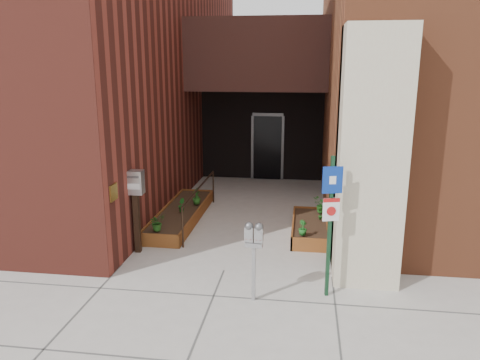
% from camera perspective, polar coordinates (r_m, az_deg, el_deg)
% --- Properties ---
extents(ground, '(80.00, 80.00, 0.00)m').
position_cam_1_polar(ground, '(8.94, -1.98, -10.97)').
color(ground, '#9E9991').
rests_on(ground, ground).
extents(architecture, '(20.00, 14.60, 10.00)m').
position_cam_1_polar(architecture, '(14.99, 1.95, 18.68)').
color(architecture, maroon).
rests_on(architecture, ground).
extents(planter_left, '(0.90, 3.60, 0.30)m').
position_cam_1_polar(planter_left, '(11.66, -7.21, -4.25)').
color(planter_left, brown).
rests_on(planter_left, ground).
extents(planter_right, '(0.80, 2.20, 0.30)m').
position_cam_1_polar(planter_right, '(10.80, 8.50, -5.81)').
color(planter_right, brown).
rests_on(planter_right, ground).
extents(handrail, '(0.04, 3.34, 0.90)m').
position_cam_1_polar(handrail, '(11.32, -4.93, -1.51)').
color(handrail, black).
rests_on(handrail, ground).
extents(parking_meter, '(0.30, 0.15, 1.35)m').
position_cam_1_polar(parking_meter, '(7.50, 1.70, -7.37)').
color(parking_meter, gray).
rests_on(parking_meter, ground).
extents(sign_post, '(0.32, 0.12, 2.38)m').
position_cam_1_polar(sign_post, '(7.63, 10.99, -3.89)').
color(sign_post, '#14371F').
rests_on(sign_post, ground).
extents(payment_dropbox, '(0.35, 0.28, 1.72)m').
position_cam_1_polar(payment_dropbox, '(9.58, -12.64, -1.66)').
color(payment_dropbox, black).
rests_on(payment_dropbox, ground).
extents(shrub_left_a, '(0.46, 0.46, 0.36)m').
position_cam_1_polar(shrub_left_a, '(10.16, -10.07, -5.09)').
color(shrub_left_a, '#205016').
rests_on(shrub_left_a, planter_left).
extents(shrub_left_b, '(0.23, 0.23, 0.32)m').
position_cam_1_polar(shrub_left_b, '(11.35, -7.17, -3.04)').
color(shrub_left_b, '#1A5B1A').
rests_on(shrub_left_b, planter_left).
extents(shrub_left_c, '(0.26, 0.26, 0.36)m').
position_cam_1_polar(shrub_left_c, '(11.89, -5.32, -2.09)').
color(shrub_left_c, '#225919').
rests_on(shrub_left_c, planter_left).
extents(shrub_left_d, '(0.25, 0.25, 0.36)m').
position_cam_1_polar(shrub_left_d, '(12.21, -5.29, -1.66)').
color(shrub_left_d, '#17531C').
rests_on(shrub_left_d, planter_left).
extents(shrub_right_a, '(0.25, 0.25, 0.31)m').
position_cam_1_polar(shrub_right_a, '(9.85, 7.66, -5.78)').
color(shrub_right_a, '#1C6320').
rests_on(shrub_right_a, planter_right).
extents(shrub_right_b, '(0.17, 0.17, 0.30)m').
position_cam_1_polar(shrub_right_b, '(10.85, 9.81, -4.01)').
color(shrub_right_b, '#1A4F16').
rests_on(shrub_right_b, planter_right).
extents(shrub_right_c, '(0.47, 0.47, 0.37)m').
position_cam_1_polar(shrub_right_c, '(11.35, 9.82, -3.02)').
color(shrub_right_c, '#205D1A').
rests_on(shrub_right_c, planter_right).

